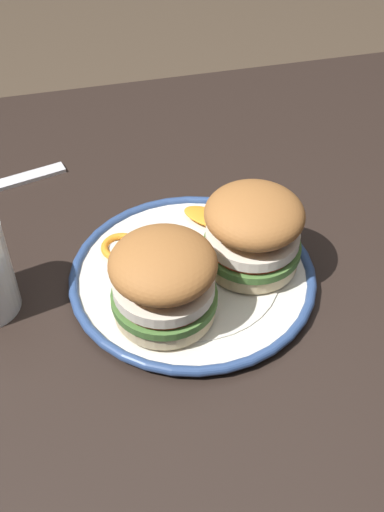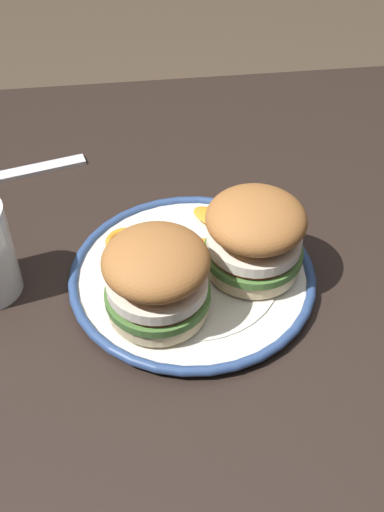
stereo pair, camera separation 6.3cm
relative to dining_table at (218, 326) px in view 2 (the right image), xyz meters
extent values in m
cube|color=black|center=(0.00, 0.00, 0.08)|extent=(1.22, 1.03, 0.03)
cylinder|color=silver|center=(0.04, 0.00, 0.10)|extent=(0.28, 0.28, 0.01)
torus|color=navy|center=(0.04, 0.00, 0.10)|extent=(0.30, 0.30, 0.01)
cylinder|color=silver|center=(0.04, 0.00, 0.10)|extent=(0.21, 0.21, 0.00)
cylinder|color=beige|center=(-0.04, 0.00, 0.12)|extent=(0.11, 0.11, 0.02)
cylinder|color=#477033|center=(-0.04, 0.00, 0.13)|extent=(0.12, 0.12, 0.01)
cylinder|color=#BC3828|center=(-0.04, 0.00, 0.14)|extent=(0.11, 0.11, 0.01)
cylinder|color=silver|center=(-0.04, 0.00, 0.15)|extent=(0.11, 0.11, 0.01)
ellipsoid|color=#A36633|center=(-0.04, 0.00, 0.18)|extent=(0.16, 0.16, 0.05)
cylinder|color=beige|center=(0.08, 0.05, 0.12)|extent=(0.11, 0.11, 0.02)
cylinder|color=#477033|center=(0.08, 0.05, 0.13)|extent=(0.12, 0.12, 0.01)
cylinder|color=#BC3828|center=(0.08, 0.05, 0.14)|extent=(0.11, 0.11, 0.01)
cylinder|color=silver|center=(0.08, 0.05, 0.15)|extent=(0.11, 0.11, 0.01)
ellipsoid|color=#A36633|center=(0.08, 0.05, 0.18)|extent=(0.17, 0.17, 0.05)
torus|color=orange|center=(0.11, -0.06, 0.11)|extent=(0.07, 0.07, 0.01)
cylinder|color=#F4E5C6|center=(0.11, -0.06, 0.11)|extent=(0.03, 0.03, 0.00)
ellipsoid|color=orange|center=(-0.01, -0.09, 0.11)|extent=(0.08, 0.08, 0.01)
ellipsoid|color=orange|center=(0.04, -0.04, 0.11)|extent=(0.07, 0.04, 0.01)
cube|color=silver|center=(0.23, -0.26, 0.09)|extent=(0.13, 0.05, 0.01)
camera|label=1|loc=(0.17, 0.52, 0.64)|focal=43.87mm
camera|label=2|loc=(0.10, 0.53, 0.64)|focal=43.87mm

